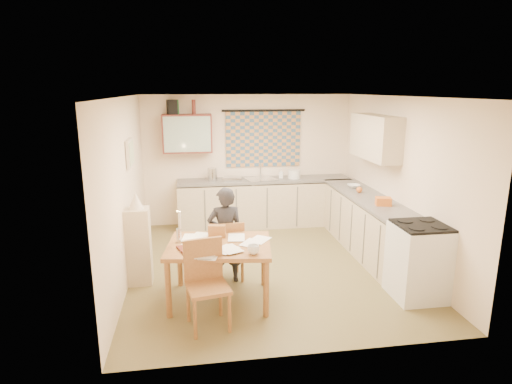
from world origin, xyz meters
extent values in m
cube|color=brown|center=(0.00, 0.00, -0.01)|extent=(4.00, 4.50, 0.02)
cube|color=white|center=(0.00, 0.00, 2.51)|extent=(4.00, 4.50, 0.02)
cube|color=#F7DFC0|center=(0.00, 2.26, 1.25)|extent=(4.00, 0.02, 2.50)
cube|color=#F7DFC0|center=(0.00, -2.26, 1.25)|extent=(4.00, 0.02, 2.50)
cube|color=#F7DFC0|center=(-2.01, 0.00, 1.25)|extent=(0.02, 4.50, 2.50)
cube|color=#F7DFC0|center=(2.01, 0.00, 1.25)|extent=(0.02, 4.50, 2.50)
cube|color=#385A78|center=(0.30, 2.22, 1.65)|extent=(1.45, 0.03, 1.05)
cylinder|color=black|center=(0.30, 2.20, 2.20)|extent=(1.60, 0.04, 0.04)
cube|color=#5C231D|center=(-1.15, 2.08, 1.80)|extent=(0.90, 0.34, 0.70)
cube|color=#99B2A5|center=(-1.15, 1.91, 1.80)|extent=(0.84, 0.02, 0.64)
cube|color=tan|center=(1.83, 0.55, 1.85)|extent=(0.34, 1.30, 0.70)
cube|color=beige|center=(-1.97, 0.40, 1.70)|extent=(0.04, 0.50, 0.40)
cube|color=silver|center=(-1.95, 0.40, 1.70)|extent=(0.01, 0.42, 0.32)
cube|color=tan|center=(0.28, 1.95, 0.43)|extent=(3.30, 0.60, 0.86)
cube|color=#52504E|center=(0.28, 1.95, 0.90)|extent=(3.30, 0.62, 0.04)
cube|color=tan|center=(1.70, 0.27, 0.43)|extent=(0.60, 2.95, 0.86)
cube|color=#52504E|center=(1.70, 0.27, 0.90)|extent=(0.62, 2.95, 0.04)
cube|color=white|center=(1.70, -1.26, 0.47)|extent=(0.63, 0.63, 0.94)
cube|color=black|center=(1.70, -1.26, 0.96)|extent=(0.60, 0.60, 0.03)
cube|color=silver|center=(0.20, 1.95, 0.88)|extent=(0.64, 0.57, 0.10)
cylinder|color=silver|center=(0.23, 2.13, 1.06)|extent=(0.04, 0.04, 0.28)
cube|color=silver|center=(-0.33, 1.95, 0.95)|extent=(0.40, 0.36, 0.06)
cylinder|color=silver|center=(-0.71, 1.95, 1.04)|extent=(0.23, 0.23, 0.24)
cylinder|color=white|center=(0.86, 1.95, 1.00)|extent=(0.27, 0.27, 0.16)
imported|color=white|center=(0.61, 2.00, 1.01)|extent=(0.13, 0.13, 0.18)
imported|color=white|center=(1.70, 1.01, 0.95)|extent=(0.26, 0.26, 0.05)
cube|color=orange|center=(1.70, -0.17, 0.98)|extent=(0.25, 0.21, 0.12)
sphere|color=orange|center=(1.65, 0.63, 0.97)|extent=(0.10, 0.10, 0.10)
cube|color=black|center=(-1.41, 2.08, 2.28)|extent=(0.21, 0.24, 0.26)
cylinder|color=#195926|center=(-1.32, 2.08, 2.28)|extent=(0.07, 0.07, 0.26)
cylinder|color=#5C231D|center=(-1.02, 2.08, 2.28)|extent=(0.08, 0.08, 0.26)
cube|color=brown|center=(-0.79, -0.97, 0.72)|extent=(1.37, 1.12, 0.05)
cube|color=brown|center=(-0.64, -0.36, 0.42)|extent=(0.43, 0.43, 0.04)
cube|color=brown|center=(-0.62, -0.53, 0.65)|extent=(0.39, 0.08, 0.43)
cube|color=brown|center=(-0.97, -1.58, 0.48)|extent=(0.52, 0.52, 0.04)
cube|color=brown|center=(-1.00, -1.39, 0.74)|extent=(0.44, 0.13, 0.49)
imported|color=black|center=(-0.67, -0.43, 0.67)|extent=(0.50, 0.34, 1.34)
cube|color=tan|center=(-1.84, -0.31, 0.53)|extent=(0.32, 0.30, 1.06)
cone|color=beige|center=(-1.84, -0.31, 1.17)|extent=(0.20, 0.20, 0.22)
cube|color=brown|center=(-0.80, -0.71, 0.83)|extent=(0.23, 0.14, 0.16)
imported|color=white|center=(-0.42, -1.36, 0.80)|extent=(0.25, 0.25, 0.11)
imported|color=maroon|center=(-1.27, -1.15, 0.76)|extent=(0.38, 0.41, 0.03)
imported|color=orange|center=(-1.21, -1.02, 0.76)|extent=(0.18, 0.24, 0.02)
cube|color=orange|center=(-1.11, -1.25, 0.77)|extent=(0.13, 0.10, 0.04)
cube|color=black|center=(-0.68, -1.29, 0.76)|extent=(0.14, 0.08, 0.02)
cylinder|color=silver|center=(-1.28, -0.84, 0.84)|extent=(0.07, 0.07, 0.18)
cylinder|color=white|center=(-1.26, -0.84, 1.04)|extent=(0.03, 0.03, 0.22)
sphere|color=#FFCC66|center=(-1.29, -0.87, 1.16)|extent=(0.02, 0.02, 0.02)
cube|color=white|center=(-1.10, -0.89, 0.75)|extent=(0.26, 0.33, 0.00)
cube|color=white|center=(-1.02, -0.65, 0.75)|extent=(0.31, 0.35, 0.00)
cube|color=white|center=(-0.93, -1.33, 0.75)|extent=(0.28, 0.34, 0.00)
cube|color=white|center=(-0.28, -0.91, 0.76)|extent=(0.35, 0.36, 0.00)
cube|color=white|center=(-0.40, -1.01, 0.76)|extent=(0.34, 0.36, 0.00)
cube|color=white|center=(-1.13, -0.71, 0.76)|extent=(0.25, 0.33, 0.00)
cube|color=white|center=(-0.56, -0.80, 0.76)|extent=(0.24, 0.32, 0.00)
cube|color=white|center=(-1.12, -0.96, 0.76)|extent=(0.35, 0.36, 0.00)
cube|color=white|center=(-1.09, -1.13, 0.76)|extent=(0.35, 0.36, 0.00)
cube|color=white|center=(-0.73, -1.20, 0.77)|extent=(0.35, 0.36, 0.00)
cube|color=white|center=(-0.99, -1.31, 0.77)|extent=(0.24, 0.32, 0.00)
cube|color=white|center=(-0.93, -1.28, 0.77)|extent=(0.32, 0.36, 0.00)
cube|color=white|center=(-0.68, -1.21, 0.77)|extent=(0.31, 0.36, 0.00)
camera|label=1|loc=(-1.10, -5.93, 2.61)|focal=30.00mm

